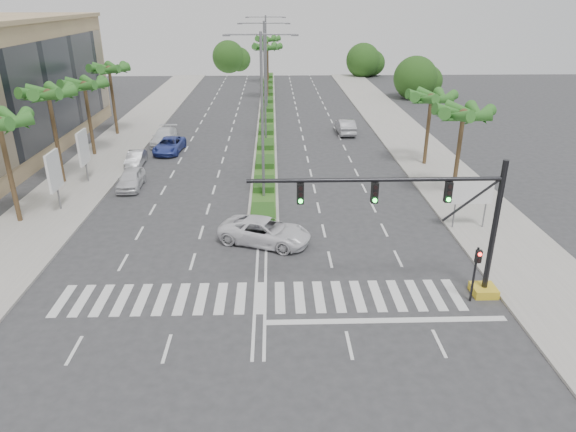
# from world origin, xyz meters

# --- Properties ---
(ground) EXTENTS (160.00, 160.00, 0.00)m
(ground) POSITION_xyz_m (0.00, 0.00, 0.00)
(ground) COLOR #333335
(ground) RESTS_ON ground
(footpath_right) EXTENTS (6.00, 120.00, 0.15)m
(footpath_right) POSITION_xyz_m (15.20, 20.00, 0.07)
(footpath_right) COLOR gray
(footpath_right) RESTS_ON ground
(footpath_left) EXTENTS (6.00, 120.00, 0.15)m
(footpath_left) POSITION_xyz_m (-15.20, 20.00, 0.07)
(footpath_left) COLOR gray
(footpath_left) RESTS_ON ground
(median) EXTENTS (2.20, 75.00, 0.20)m
(median) POSITION_xyz_m (0.00, 45.00, 0.10)
(median) COLOR gray
(median) RESTS_ON ground
(median_grass) EXTENTS (1.80, 75.00, 0.04)m
(median_grass) POSITION_xyz_m (0.00, 45.00, 0.22)
(median_grass) COLOR #356021
(median_grass) RESTS_ON median
(signal_gantry) EXTENTS (12.60, 1.20, 7.20)m
(signal_gantry) POSITION_xyz_m (9.27, -0.00, 3.46)
(signal_gantry) COLOR gold
(signal_gantry) RESTS_ON ground
(pedestrian_signal) EXTENTS (0.28, 0.36, 3.00)m
(pedestrian_signal) POSITION_xyz_m (10.60, -0.68, 2.04)
(pedestrian_signal) COLOR black
(pedestrian_signal) RESTS_ON ground
(direction_sign) EXTENTS (2.70, 0.11, 3.40)m
(direction_sign) POSITION_xyz_m (13.50, 7.99, 2.45)
(direction_sign) COLOR slate
(direction_sign) RESTS_ON ground
(billboard_near) EXTENTS (0.18, 2.10, 4.35)m
(billboard_near) POSITION_xyz_m (-14.50, 12.00, 2.96)
(billboard_near) COLOR slate
(billboard_near) RESTS_ON ground
(billboard_far) EXTENTS (0.18, 2.10, 4.35)m
(billboard_far) POSITION_xyz_m (-14.50, 18.00, 2.96)
(billboard_far) COLOR slate
(billboard_far) RESTS_ON ground
(palm_left_mid) EXTENTS (4.57, 4.68, 7.95)m
(palm_left_mid) POSITION_xyz_m (-16.50, 18.00, 7.08)
(palm_left_mid) COLOR brown
(palm_left_mid) RESTS_ON ground
(palm_left_far) EXTENTS (4.57, 4.68, 7.35)m
(palm_left_far) POSITION_xyz_m (-16.50, 26.00, 6.50)
(palm_left_far) COLOR brown
(palm_left_far) RESTS_ON ground
(palm_left_end) EXTENTS (4.57, 4.68, 7.75)m
(palm_left_end) POSITION_xyz_m (-16.50, 34.00, 6.88)
(palm_left_end) COLOR brown
(palm_left_end) RESTS_ON ground
(palm_right_near) EXTENTS (4.57, 4.68, 7.05)m
(palm_right_near) POSITION_xyz_m (14.50, 14.00, 6.20)
(palm_right_near) COLOR brown
(palm_right_near) RESTS_ON ground
(palm_right_far) EXTENTS (4.57, 4.68, 6.75)m
(palm_right_far) POSITION_xyz_m (14.50, 22.00, 5.91)
(palm_right_far) COLOR brown
(palm_right_far) RESTS_ON ground
(palm_median_a) EXTENTS (4.57, 4.68, 8.05)m
(palm_median_a) POSITION_xyz_m (0.00, 55.00, 7.17)
(palm_median_a) COLOR brown
(palm_median_a) RESTS_ON ground
(palm_median_b) EXTENTS (4.57, 4.68, 8.05)m
(palm_median_b) POSITION_xyz_m (0.00, 70.00, 7.17)
(palm_median_b) COLOR brown
(palm_median_b) RESTS_ON ground
(streetlight_near) EXTENTS (5.10, 0.25, 12.00)m
(streetlight_near) POSITION_xyz_m (0.00, 14.00, 6.81)
(streetlight_near) COLOR slate
(streetlight_near) RESTS_ON ground
(streetlight_mid) EXTENTS (5.10, 0.25, 12.00)m
(streetlight_mid) POSITION_xyz_m (0.00, 30.00, 6.81)
(streetlight_mid) COLOR slate
(streetlight_mid) RESTS_ON ground
(streetlight_far) EXTENTS (5.10, 0.25, 12.00)m
(streetlight_far) POSITION_xyz_m (0.00, 46.00, 6.81)
(streetlight_far) COLOR slate
(streetlight_far) RESTS_ON ground
(car_parked_a) EXTENTS (1.92, 4.44, 1.49)m
(car_parked_a) POSITION_xyz_m (-10.63, 16.69, 0.75)
(car_parked_a) COLOR silver
(car_parked_a) RESTS_ON ground
(car_parked_b) EXTENTS (1.49, 3.99, 1.30)m
(car_parked_b) POSITION_xyz_m (-11.69, 22.67, 0.65)
(car_parked_b) COLOR silver
(car_parked_b) RESTS_ON ground
(car_parked_c) EXTENTS (2.76, 5.29, 1.42)m
(car_parked_c) POSITION_xyz_m (-9.43, 26.85, 0.71)
(car_parked_c) COLOR #32439B
(car_parked_c) RESTS_ON ground
(car_parked_d) EXTENTS (2.22, 5.40, 1.56)m
(car_parked_d) POSITION_xyz_m (-10.51, 29.92, 0.78)
(car_parked_d) COLOR white
(car_parked_d) RESTS_ON ground
(car_crossing) EXTENTS (6.25, 4.53, 1.58)m
(car_crossing) POSITION_xyz_m (0.20, 6.34, 0.79)
(car_crossing) COLOR white
(car_crossing) RESTS_ON ground
(car_right) EXTENTS (1.88, 5.05, 1.65)m
(car_right) POSITION_xyz_m (8.83, 33.77, 0.83)
(car_right) COLOR #A5A4A9
(car_right) RESTS_ON ground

